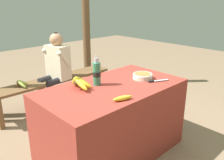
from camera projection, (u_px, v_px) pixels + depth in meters
ground_plane at (113, 152)px, 2.54m from camera, size 12.00×12.00×0.00m
market_counter at (113, 121)px, 2.42m from camera, size 1.44×0.80×0.76m
banana_bunch_ripe at (80, 82)px, 2.20m from camera, size 0.18×0.28×0.14m
serving_bowl at (143, 76)px, 2.50m from camera, size 0.21×0.21×0.06m
water_bottle at (97, 73)px, 2.29m from camera, size 0.08×0.08×0.30m
loose_banana_front at (123, 98)px, 1.97m from camera, size 0.18×0.09×0.04m
knife at (156, 81)px, 2.41m from camera, size 0.21×0.11×0.02m
wooden_bench at (54, 83)px, 3.51m from camera, size 1.88×0.32×0.44m
seated_vendor at (56, 65)px, 3.42m from camera, size 0.44×0.41×1.12m
banana_bunch_green at (21, 83)px, 3.15m from camera, size 0.16×0.28×0.12m
support_post_far at (86, 10)px, 4.14m from camera, size 0.14×0.14×2.74m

